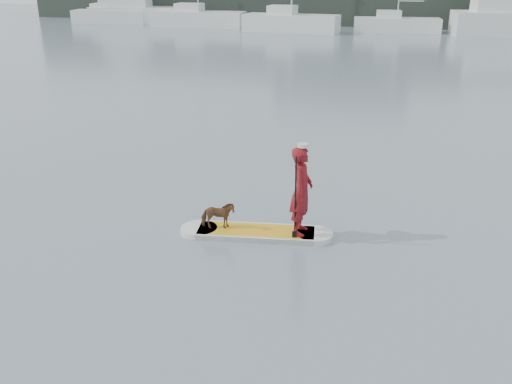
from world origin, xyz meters
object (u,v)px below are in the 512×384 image
(paddleboard, at_px, (256,233))
(paddler, at_px, (301,191))
(sailboat_d, at_px, (396,23))
(motor_yacht_b, at_px, (130,6))
(sailboat_c, at_px, (290,22))
(sailboat_b, at_px, (198,17))
(sailboat_a, at_px, (110,15))
(dog, at_px, (218,215))

(paddleboard, xyz_separation_m, paddler, (0.93, 0.20, 1.01))
(sailboat_d, bearing_deg, paddleboard, -97.66)
(sailboat_d, bearing_deg, motor_yacht_b, 169.51)
(paddler, xyz_separation_m, sailboat_c, (-11.41, 39.79, -0.18))
(paddler, relative_size, sailboat_b, 0.14)
(sailboat_a, bearing_deg, paddleboard, -64.19)
(paddler, xyz_separation_m, motor_yacht_b, (-29.19, 42.79, 0.59))
(sailboat_b, bearing_deg, paddler, -68.29)
(sailboat_d, bearing_deg, sailboat_b, 173.71)
(paddler, bearing_deg, paddleboard, 96.83)
(paddleboard, xyz_separation_m, dog, (-0.81, -0.18, 0.36))
(sailboat_a, bearing_deg, motor_yacht_b, 13.40)
(paddleboard, bearing_deg, motor_yacht_b, 110.87)
(dog, distance_m, sailboat_b, 45.98)
(sailboat_b, xyz_separation_m, motor_yacht_b, (-8.13, 1.46, 0.74))
(paddler, bearing_deg, dog, 96.83)
(paddleboard, xyz_separation_m, sailboat_b, (-20.13, 41.54, 0.86))
(sailboat_a, height_order, motor_yacht_b, sailboat_a)
(sailboat_c, distance_m, motor_yacht_b, 18.05)
(sailboat_c, xyz_separation_m, sailboat_d, (8.89, 2.68, -0.10))
(dog, bearing_deg, paddler, -100.94)
(sailboat_d, bearing_deg, sailboat_c, -173.01)
(sailboat_c, bearing_deg, sailboat_d, 16.89)
(sailboat_b, distance_m, sailboat_d, 18.57)
(paddler, bearing_deg, sailboat_a, 30.95)
(sailboat_b, distance_m, sailboat_c, 9.77)
(motor_yacht_b, bearing_deg, sailboat_d, -12.57)
(sailboat_a, distance_m, sailboat_c, 19.84)
(paddler, height_order, dog, paddler)
(paddleboard, xyz_separation_m, sailboat_c, (-10.48, 39.99, 0.83))
(paddleboard, distance_m, sailboat_c, 41.35)
(paddler, distance_m, motor_yacht_b, 51.80)
(motor_yacht_b, bearing_deg, sailboat_c, -21.46)
(paddleboard, bearing_deg, paddler, -0.00)
(sailboat_b, bearing_deg, sailboat_c, -14.39)
(sailboat_c, relative_size, sailboat_d, 1.09)
(sailboat_a, height_order, sailboat_b, sailboat_b)
(motor_yacht_b, bearing_deg, paddler, -67.57)
(sailboat_c, bearing_deg, sailboat_a, 173.81)
(sailboat_c, relative_size, motor_yacht_b, 1.28)
(paddleboard, height_order, sailboat_b, sailboat_b)
(dog, xyz_separation_m, sailboat_c, (-9.67, 40.17, 0.46))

